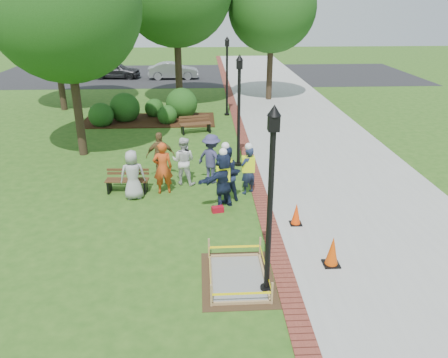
{
  "coord_description": "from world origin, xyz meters",
  "views": [
    {
      "loc": [
        -0.11,
        -11.1,
        6.12
      ],
      "look_at": [
        0.5,
        1.2,
        1.0
      ],
      "focal_mm": 35.0,
      "sensor_mm": 36.0,
      "label": 1
    }
  ],
  "objects_px": {
    "lamp_near": "(271,190)",
    "hivis_worker_c": "(225,173)",
    "hivis_worker_a": "(223,178)",
    "hivis_worker_b": "(248,169)",
    "cone_front": "(332,252)",
    "bench_near": "(128,185)",
    "wet_concrete_pad": "(238,270)"
  },
  "relations": [
    {
      "from": "hivis_worker_a",
      "to": "hivis_worker_b",
      "type": "bearing_deg",
      "value": 48.14
    },
    {
      "from": "bench_near",
      "to": "hivis_worker_c",
      "type": "xyz_separation_m",
      "value": [
        3.28,
        -0.88,
        0.74
      ]
    },
    {
      "from": "hivis_worker_a",
      "to": "hivis_worker_b",
      "type": "relative_size",
      "value": 1.09
    },
    {
      "from": "cone_front",
      "to": "hivis_worker_c",
      "type": "xyz_separation_m",
      "value": [
        -2.42,
        3.84,
        0.6
      ]
    },
    {
      "from": "bench_near",
      "to": "cone_front",
      "type": "xyz_separation_m",
      "value": [
        5.7,
        -4.71,
        0.14
      ]
    },
    {
      "from": "bench_near",
      "to": "hivis_worker_c",
      "type": "distance_m",
      "value": 3.47
    },
    {
      "from": "hivis_worker_b",
      "to": "hivis_worker_a",
      "type": "bearing_deg",
      "value": -131.86
    },
    {
      "from": "wet_concrete_pad",
      "to": "cone_front",
      "type": "distance_m",
      "value": 2.4
    },
    {
      "from": "lamp_near",
      "to": "hivis_worker_a",
      "type": "xyz_separation_m",
      "value": [
        -0.77,
        4.35,
        -1.52
      ]
    },
    {
      "from": "lamp_near",
      "to": "cone_front",
      "type": "bearing_deg",
      "value": 27.65
    },
    {
      "from": "lamp_near",
      "to": "hivis_worker_c",
      "type": "xyz_separation_m",
      "value": [
        -0.68,
        4.75,
        -1.49
      ]
    },
    {
      "from": "cone_front",
      "to": "hivis_worker_c",
      "type": "relative_size",
      "value": 0.4
    },
    {
      "from": "bench_near",
      "to": "hivis_worker_a",
      "type": "relative_size",
      "value": 0.75
    },
    {
      "from": "bench_near",
      "to": "hivis_worker_b",
      "type": "xyz_separation_m",
      "value": [
        4.07,
        -0.3,
        0.64
      ]
    },
    {
      "from": "lamp_near",
      "to": "hivis_worker_b",
      "type": "height_order",
      "value": "lamp_near"
    },
    {
      "from": "cone_front",
      "to": "hivis_worker_a",
      "type": "xyz_separation_m",
      "value": [
        -2.51,
        3.43,
        0.58
      ]
    },
    {
      "from": "lamp_near",
      "to": "hivis_worker_b",
      "type": "xyz_separation_m",
      "value": [
        0.11,
        5.32,
        -1.59
      ]
    },
    {
      "from": "cone_front",
      "to": "lamp_near",
      "type": "bearing_deg",
      "value": -152.35
    },
    {
      "from": "lamp_near",
      "to": "hivis_worker_c",
      "type": "relative_size",
      "value": 2.13
    },
    {
      "from": "bench_near",
      "to": "hivis_worker_c",
      "type": "bearing_deg",
      "value": -15.01
    },
    {
      "from": "bench_near",
      "to": "hivis_worker_b",
      "type": "bearing_deg",
      "value": -4.23
    },
    {
      "from": "cone_front",
      "to": "lamp_near",
      "type": "distance_m",
      "value": 2.87
    },
    {
      "from": "wet_concrete_pad",
      "to": "hivis_worker_a",
      "type": "height_order",
      "value": "hivis_worker_a"
    },
    {
      "from": "wet_concrete_pad",
      "to": "hivis_worker_a",
      "type": "xyz_separation_m",
      "value": [
        -0.16,
        3.89,
        0.73
      ]
    },
    {
      "from": "bench_near",
      "to": "lamp_near",
      "type": "height_order",
      "value": "lamp_near"
    },
    {
      "from": "hivis_worker_c",
      "to": "cone_front",
      "type": "bearing_deg",
      "value": -57.76
    },
    {
      "from": "wet_concrete_pad",
      "to": "hivis_worker_b",
      "type": "xyz_separation_m",
      "value": [
        0.72,
        4.87,
        0.65
      ]
    },
    {
      "from": "cone_front",
      "to": "bench_near",
      "type": "bearing_deg",
      "value": 140.4
    },
    {
      "from": "hivis_worker_a",
      "to": "hivis_worker_b",
      "type": "height_order",
      "value": "hivis_worker_a"
    },
    {
      "from": "hivis_worker_c",
      "to": "wet_concrete_pad",
      "type": "bearing_deg",
      "value": -89.11
    },
    {
      "from": "wet_concrete_pad",
      "to": "hivis_worker_c",
      "type": "relative_size",
      "value": 1.15
    },
    {
      "from": "hivis_worker_a",
      "to": "bench_near",
      "type": "bearing_deg",
      "value": 158.12
    }
  ]
}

